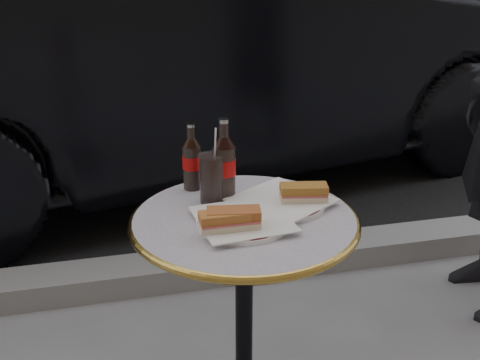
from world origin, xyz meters
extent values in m
cube|color=black|center=(0.00, 5.00, 0.00)|extent=(40.00, 8.00, 0.00)
cube|color=gray|center=(0.00, 0.90, 0.05)|extent=(40.00, 0.20, 0.12)
cylinder|color=white|center=(-0.01, -0.04, 0.74)|extent=(0.26, 0.26, 0.01)
cylinder|color=white|center=(0.12, 0.05, 0.74)|extent=(0.32, 0.32, 0.01)
cube|color=#B4682D|center=(-0.07, -0.09, 0.77)|extent=(0.13, 0.06, 0.05)
cube|color=#AC582B|center=(-0.05, -0.08, 0.77)|extent=(0.14, 0.08, 0.05)
cube|color=#A36929|center=(0.18, 0.03, 0.77)|extent=(0.14, 0.08, 0.05)
cylinder|color=black|center=(-0.07, 0.12, 0.80)|extent=(0.08, 0.08, 0.14)
imported|color=black|center=(0.29, 2.24, 0.80)|extent=(2.67, 5.09, 1.59)
camera|label=1|loc=(-0.35, -1.42, 1.44)|focal=45.00mm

